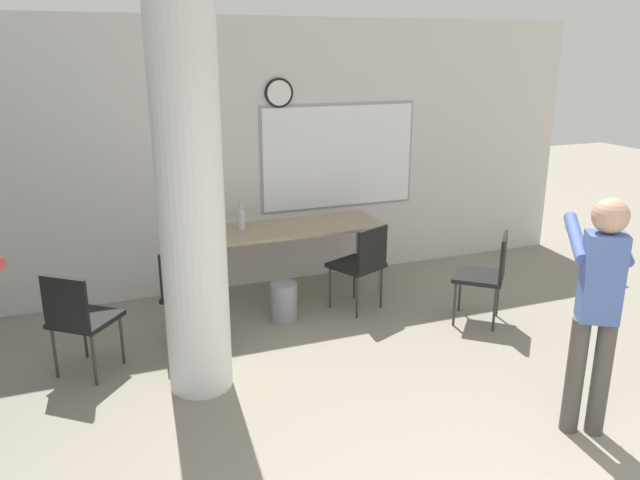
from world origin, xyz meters
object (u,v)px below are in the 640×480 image
chair_table_left (190,292)px  person_playing_side (598,299)px  chair_table_right (362,261)px  chair_mid_room (487,271)px  bottle_on_table (241,219)px  folding_table (292,231)px  chair_near_pillar (79,316)px

chair_table_left → person_playing_side: size_ratio=0.54×
chair_table_right → person_playing_side: (0.54, -2.39, 0.44)m
chair_mid_room → person_playing_side: person_playing_side is taller
bottle_on_table → chair_table_left: (-0.68, -0.88, -0.35)m
bottle_on_table → chair_table_right: bottle_on_table is taller
chair_mid_room → person_playing_side: size_ratio=0.54×
folding_table → chair_near_pillar: bearing=-154.9°
chair_near_pillar → chair_table_left: bearing=11.7°
bottle_on_table → chair_mid_room: size_ratio=0.32×
folding_table → chair_mid_room: bearing=-40.8°
bottle_on_table → chair_table_right: size_ratio=0.32×
chair_mid_room → person_playing_side: bearing=-103.9°
chair_near_pillar → chair_table_right: 2.61m
chair_near_pillar → chair_table_left: same height
folding_table → person_playing_side: bearing=-70.5°
chair_mid_room → chair_table_right: 1.18m
chair_table_left → bottle_on_table: bearing=52.2°
chair_table_left → chair_mid_room: bearing=-10.4°
chair_table_right → chair_near_pillar: bearing=-171.6°
chair_near_pillar → chair_mid_room: same height
chair_mid_room → chair_table_left: (-2.65, 0.49, 0.00)m
folding_table → chair_near_pillar: (-2.07, -0.97, -0.20)m
chair_mid_room → chair_table_right: size_ratio=1.00×
chair_table_left → folding_table: bearing=33.7°
folding_table → person_playing_side: (1.05, -2.98, 0.25)m
chair_mid_room → chair_table_right: bearing=144.6°
bottle_on_table → person_playing_side: (1.55, -3.07, 0.09)m
bottle_on_table → person_playing_side: size_ratio=0.17×
person_playing_side → chair_mid_room: bearing=76.1°
chair_near_pillar → chair_table_left: size_ratio=1.00×
chair_mid_room → chair_table_left: same height
folding_table → bottle_on_table: size_ratio=6.79×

